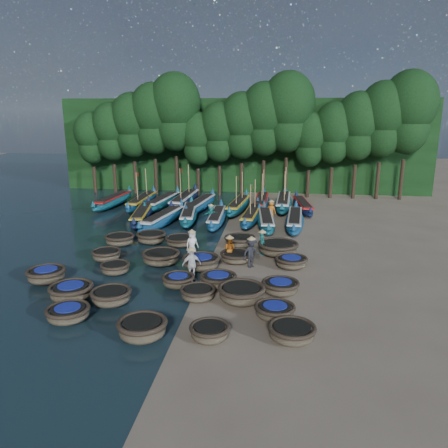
# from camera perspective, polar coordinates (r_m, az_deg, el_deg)

# --- Properties ---
(ground) EXTENTS (120.00, 120.00, 0.00)m
(ground) POSITION_cam_1_polar(r_m,az_deg,el_deg) (27.07, -1.66, -4.37)
(ground) COLOR #7C6E5B
(ground) RESTS_ON ground
(foliage_wall) EXTENTS (40.00, 3.00, 10.00)m
(foliage_wall) POSITION_cam_1_polar(r_m,az_deg,el_deg) (49.07, 2.55, 10.24)
(foliage_wall) COLOR black
(foliage_wall) RESTS_ON ground
(coracle_1) EXTENTS (2.21, 2.21, 0.66)m
(coracle_1) POSITION_cam_1_polar(r_m,az_deg,el_deg) (20.32, -19.70, -10.88)
(coracle_1) COLOR brown
(coracle_1) RESTS_ON ground
(coracle_2) EXTENTS (2.41, 2.41, 0.82)m
(coracle_2) POSITION_cam_1_polar(r_m,az_deg,el_deg) (18.07, -10.62, -13.24)
(coracle_2) COLOR brown
(coracle_2) RESTS_ON ground
(coracle_3) EXTENTS (1.93, 1.93, 0.66)m
(coracle_3) POSITION_cam_1_polar(r_m,az_deg,el_deg) (17.73, -1.87, -13.90)
(coracle_3) COLOR brown
(coracle_3) RESTS_ON ground
(coracle_4) EXTENTS (2.20, 2.20, 0.67)m
(coracle_4) POSITION_cam_1_polar(r_m,az_deg,el_deg) (17.90, 8.86, -13.76)
(coracle_4) COLOR brown
(coracle_4) RESTS_ON ground
(coracle_5) EXTENTS (2.12, 2.12, 0.78)m
(coracle_5) POSITION_cam_1_polar(r_m,az_deg,el_deg) (22.33, -19.34, -8.29)
(coracle_5) COLOR brown
(coracle_5) RESTS_ON ground
(coracle_6) EXTENTS (2.19, 2.19, 0.74)m
(coracle_6) POSITION_cam_1_polar(r_m,az_deg,el_deg) (21.30, -14.52, -9.11)
(coracle_6) COLOR brown
(coracle_6) RESTS_ON ground
(coracle_7) EXTENTS (1.90, 1.90, 0.64)m
(coracle_7) POSITION_cam_1_polar(r_m,az_deg,el_deg) (21.15, -3.44, -8.98)
(coracle_7) COLOR brown
(coracle_7) RESTS_ON ground
(coracle_8) EXTENTS (2.28, 2.28, 0.83)m
(coracle_8) POSITION_cam_1_polar(r_m,az_deg,el_deg) (20.84, 2.30, -9.02)
(coracle_8) COLOR brown
(coracle_8) RESTS_ON ground
(coracle_9) EXTENTS (1.87, 1.87, 0.63)m
(coracle_9) POSITION_cam_1_polar(r_m,az_deg,el_deg) (19.53, 6.66, -11.18)
(coracle_9) COLOR brown
(coracle_9) RESTS_ON ground
(coracle_10) EXTENTS (2.16, 2.16, 0.77)m
(coracle_10) POSITION_cam_1_polar(r_m,az_deg,el_deg) (24.93, -22.19, -6.14)
(coracle_10) COLOR brown
(coracle_10) RESTS_ON ground
(coracle_11) EXTENTS (1.75, 1.75, 0.64)m
(coracle_11) POSITION_cam_1_polar(r_m,az_deg,el_deg) (25.00, -14.02, -5.59)
(coracle_11) COLOR brown
(coracle_11) RESTS_ON ground
(coracle_12) EXTENTS (2.08, 2.08, 0.65)m
(coracle_12) POSITION_cam_1_polar(r_m,az_deg,el_deg) (22.68, -5.99, -7.33)
(coracle_12) COLOR brown
(coracle_12) RESTS_ON ground
(coracle_13) EXTENTS (2.11, 2.11, 0.66)m
(coracle_13) POSITION_cam_1_polar(r_m,az_deg,el_deg) (22.64, -0.78, -7.26)
(coracle_13) COLOR brown
(coracle_13) RESTS_ON ground
(coracle_14) EXTENTS (2.24, 2.24, 0.68)m
(coracle_14) POSITION_cam_1_polar(r_m,az_deg,el_deg) (21.94, 7.39, -8.11)
(coracle_14) COLOR brown
(coracle_14) RESTS_ON ground
(coracle_15) EXTENTS (2.07, 2.07, 0.70)m
(coracle_15) POSITION_cam_1_polar(r_m,az_deg,el_deg) (27.22, -15.10, -3.90)
(coracle_15) COLOR brown
(coracle_15) RESTS_ON ground
(coracle_16) EXTENTS (2.39, 2.39, 0.80)m
(coracle_16) POSITION_cam_1_polar(r_m,az_deg,el_deg) (25.94, -8.24, -4.32)
(coracle_16) COLOR brown
(coracle_16) RESTS_ON ground
(coracle_17) EXTENTS (2.60, 2.60, 0.78)m
(coracle_17) POSITION_cam_1_polar(r_m,az_deg,el_deg) (24.97, -3.01, -4.97)
(coracle_17) COLOR brown
(coracle_17) RESTS_ON ground
(coracle_18) EXTENTS (2.20, 2.20, 0.65)m
(coracle_18) POSITION_cam_1_polar(r_m,az_deg,el_deg) (26.06, 1.64, -4.28)
(coracle_18) COLOR brown
(coracle_18) RESTS_ON ground
(coracle_19) EXTENTS (1.93, 1.93, 0.66)m
(coracle_19) POSITION_cam_1_polar(r_m,az_deg,el_deg) (25.47, 8.78, -4.89)
(coracle_19) COLOR brown
(coracle_19) RESTS_ON ground
(coracle_20) EXTENTS (1.99, 1.99, 0.74)m
(coracle_20) POSITION_cam_1_polar(r_m,az_deg,el_deg) (30.07, -13.45, -1.97)
(coracle_20) COLOR brown
(coracle_20) RESTS_ON ground
(coracle_21) EXTENTS (2.07, 2.07, 0.77)m
(coracle_21) POSITION_cam_1_polar(r_m,az_deg,el_deg) (30.07, -9.47, -1.72)
(coracle_21) COLOR brown
(coracle_21) RESTS_ON ground
(coracle_22) EXTENTS (2.11, 2.11, 0.66)m
(coracle_22) POSITION_cam_1_polar(r_m,az_deg,el_deg) (29.26, -5.70, -2.19)
(coracle_22) COLOR brown
(coracle_22) RESTS_ON ground
(coracle_23) EXTENTS (2.08, 2.08, 0.76)m
(coracle_23) POSITION_cam_1_polar(r_m,az_deg,el_deg) (28.91, 2.09, -2.21)
(coracle_23) COLOR brown
(coracle_23) RESTS_ON ground
(coracle_24) EXTENTS (2.59, 2.59, 0.85)m
(coracle_24) POSITION_cam_1_polar(r_m,az_deg,el_deg) (27.50, 7.07, -3.11)
(coracle_24) COLOR brown
(coracle_24) RESTS_ON ground
(long_boat_2) EXTENTS (2.59, 7.97, 1.42)m
(long_boat_2) POSITION_cam_1_polar(r_m,az_deg,el_deg) (36.08, -10.66, 1.16)
(long_boat_2) COLOR #0F1F3A
(long_boat_2) RESTS_ON ground
(long_boat_3) EXTENTS (2.77, 8.07, 1.44)m
(long_boat_3) POSITION_cam_1_polar(r_m,az_deg,el_deg) (34.54, -8.03, 0.68)
(long_boat_3) COLOR navy
(long_boat_3) RESTS_ON ground
(long_boat_4) EXTENTS (2.38, 7.84, 1.39)m
(long_boat_4) POSITION_cam_1_polar(r_m,az_deg,el_deg) (35.87, -4.62, 1.28)
(long_boat_4) COLOR #105E5F
(long_boat_4) RESTS_ON ground
(long_boat_5) EXTENTS (1.52, 7.49, 1.32)m
(long_boat_5) POSITION_cam_1_polar(r_m,az_deg,el_deg) (34.71, -0.97, 0.82)
(long_boat_5) COLOR navy
(long_boat_5) RESTS_ON ground
(long_boat_6) EXTENTS (1.96, 7.79, 3.32)m
(long_boat_6) POSITION_cam_1_polar(r_m,az_deg,el_deg) (35.40, 3.63, 1.11)
(long_boat_6) COLOR navy
(long_boat_6) RESTS_ON ground
(long_boat_7) EXTENTS (1.94, 7.69, 1.36)m
(long_boat_7) POSITION_cam_1_polar(r_m,az_deg,el_deg) (34.01, 5.51, 0.48)
(long_boat_7) COLOR #105E5F
(long_boat_7) RESTS_ON ground
(long_boat_8) EXTENTS (1.82, 7.99, 1.41)m
(long_boat_8) POSITION_cam_1_polar(r_m,az_deg,el_deg) (34.19, 9.22, 0.47)
(long_boat_8) COLOR navy
(long_boat_8) RESTS_ON ground
(long_boat_9) EXTENTS (2.02, 8.06, 1.42)m
(long_boat_9) POSITION_cam_1_polar(r_m,az_deg,el_deg) (42.35, -14.27, 2.97)
(long_boat_9) COLOR #105E5F
(long_boat_9) RESTS_ON ground
(long_boat_10) EXTENTS (1.47, 8.21, 3.49)m
(long_boat_10) POSITION_cam_1_polar(r_m,az_deg,el_deg) (41.31, -10.66, 2.90)
(long_boat_10) COLOR navy
(long_boat_10) RESTS_ON ground
(long_boat_11) EXTENTS (2.48, 8.18, 1.45)m
(long_boat_11) POSITION_cam_1_polar(r_m,az_deg,el_deg) (40.89, -8.00, 2.89)
(long_boat_11) COLOR #105E5F
(long_boat_11) RESTS_ON ground
(long_boat_12) EXTENTS (2.00, 8.95, 3.81)m
(long_boat_12) POSITION_cam_1_polar(r_m,az_deg,el_deg) (41.14, -5.19, 3.12)
(long_boat_12) COLOR #0F1F3A
(long_boat_12) RESTS_ON ground
(long_boat_13) EXTENTS (2.47, 7.95, 1.41)m
(long_boat_13) POSITION_cam_1_polar(r_m,az_deg,el_deg) (39.56, -3.09, 2.59)
(long_boat_13) COLOR navy
(long_boat_13) RESTS_ON ground
(long_boat_14) EXTENTS (2.25, 8.00, 3.42)m
(long_boat_14) POSITION_cam_1_polar(r_m,az_deg,el_deg) (38.97, 1.91, 2.43)
(long_boat_14) COLOR #105E5F
(long_boat_14) RESTS_ON ground
(long_boat_15) EXTENTS (1.49, 8.10, 3.44)m
(long_boat_15) POSITION_cam_1_polar(r_m,az_deg,el_deg) (40.39, 4.92, 2.83)
(long_boat_15) COLOR navy
(long_boat_15) RESTS_ON ground
(long_boat_16) EXTENTS (1.85, 8.67, 3.68)m
(long_boat_16) POSITION_cam_1_polar(r_m,az_deg,el_deg) (40.44, 7.76, 2.81)
(long_boat_16) COLOR #105E5F
(long_boat_16) RESTS_ON ground
(long_boat_17) EXTENTS (2.21, 7.39, 1.31)m
(long_boat_17) POSITION_cam_1_polar(r_m,az_deg,el_deg) (39.67, 10.23, 2.35)
(long_boat_17) COLOR #0F1F3A
(long_boat_17) RESTS_ON ground
(fisherman_0) EXTENTS (0.95, 0.90, 1.84)m
(fisherman_0) POSITION_cam_1_polar(r_m,az_deg,el_deg) (27.06, -4.19, -2.45)
(fisherman_0) COLOR silver
(fisherman_0) RESTS_ON ground
(fisherman_1) EXTENTS (0.58, 0.67, 1.75)m
(fisherman_1) POSITION_cam_1_polar(r_m,az_deg,el_deg) (27.34, 4.98, -2.26)
(fisherman_1) COLOR #186561
(fisherman_1) RESTS_ON ground
(fisherman_2) EXTENTS (0.90, 0.79, 1.73)m
(fisherman_2) POSITION_cam_1_polar(r_m,az_deg,el_deg) (26.14, 0.74, -3.16)
(fisherman_2) COLOR #BE6419
(fisherman_2) RESTS_ON ground
(fisherman_3) EXTENTS (1.30, 1.23, 1.97)m
(fisherman_3) POSITION_cam_1_polar(r_m,az_deg,el_deg) (25.16, 3.57, -3.69)
(fisherman_3) COLOR black
(fisherman_3) RESTS_ON ground
(fisherman_4) EXTENTS (1.12, 0.90, 1.99)m
(fisherman_4) POSITION_cam_1_polar(r_m,az_deg,el_deg) (23.27, -4.26, -5.18)
(fisherman_4) COLOR silver
(fisherman_4) RESTS_ON ground
(fisherman_5) EXTENTS (1.49, 1.22, 1.79)m
(fisherman_5) POSITION_cam_1_polar(r_m,az_deg,el_deg) (34.43, -1.72, 1.27)
(fisherman_5) COLOR #186561
(fisherman_5) RESTS_ON ground
(fisherman_6) EXTENTS (0.90, 0.75, 1.78)m
(fisherman_6) POSITION_cam_1_polar(r_m,az_deg,el_deg) (36.20, 6.18, 1.89)
(fisherman_6) COLOR #BE6419
(fisherman_6) RESTS_ON ground
(tree_0) EXTENTS (3.68, 3.68, 8.68)m
(tree_0) POSITION_cam_1_polar(r_m,az_deg,el_deg) (49.55, -16.92, 10.80)
(tree_0) COLOR black
(tree_0) RESTS_ON ground
(tree_1) EXTENTS (4.09, 4.09, 9.65)m
(tree_1) POSITION_cam_1_polar(r_m,az_deg,el_deg) (48.63, -14.45, 11.70)
(tree_1) COLOR black
(tree_1) RESTS_ON ground
(tree_2) EXTENTS (4.51, 4.51, 10.63)m
(tree_2) POSITION_cam_1_polar(r_m,az_deg,el_deg) (47.82, -11.87, 12.62)
(tree_2) COLOR black
(tree_2) RESTS_ON ground
(tree_3) EXTENTS (4.92, 4.92, 11.60)m
(tree_3) POSITION_cam_1_polar(r_m,az_deg,el_deg) (47.11, -9.19, 13.53)
(tree_3) COLOR black
(tree_3) RESTS_ON ground
(tree_4) EXTENTS (5.34, 5.34, 12.58)m
(tree_4) POSITION_cam_1_polar(r_m,az_deg,el_deg) (46.52, -6.42, 14.44)
(tree_4) COLOR black
(tree_4) RESTS_ON ground
(tree_5) EXTENTS (3.68, 3.68, 8.68)m
(tree_5) POSITION_cam_1_polar(r_m,az_deg,el_deg) (46.14, -3.49, 11.15)
(tree_5) COLOR black
(tree_5) RESTS_ON ground
(tree_6) EXTENTS (4.09, 4.09, 9.65)m
(tree_6) POSITION_cam_1_polar(r_m,az_deg,el_deg) (45.73, -0.60, 11.99)
(tree_6) COLOR black
(tree_6) RESTS_ON ground
(tree_7) EXTENTS (4.51, 4.51, 10.63)m
(tree_7) POSITION_cam_1_polar(r_m,az_deg,el_deg) (45.45, 2.34, 12.81)
(tree_7) COLOR black
(tree_7) RESTS_ON ground
(tree_8) EXTENTS (4.92, 4.92, 11.60)m
(tree_8) POSITION_cam_1_polar(r_m,az_deg,el_deg) (45.30, 5.34, 13.61)
(tree_8) COLOR black
(tree_8) RESTS_ON ground
(tree_9) EXTENTS (5.34, 5.34, 12.58)m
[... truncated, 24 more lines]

